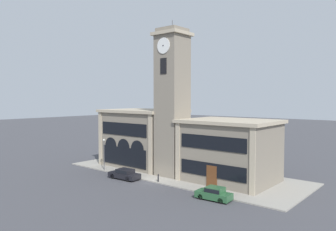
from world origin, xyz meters
name	(u,v)px	position (x,y,z in m)	size (l,w,h in m)	color
ground_plane	(150,182)	(0.00, 0.00, 0.00)	(300.00, 300.00, 0.00)	#424247
sidewalk_kerb	(181,173)	(0.00, 6.85, 0.07)	(37.09, 13.70, 0.15)	gray
clock_tower	(172,103)	(0.00, 4.70, 10.78)	(4.55, 4.55, 22.63)	gray
town_hall_left_wing	(143,138)	(-8.39, 7.21, 4.78)	(13.02, 9.62, 9.51)	gray
town_hall_right_wing	(230,150)	(8.07, 7.21, 4.28)	(12.40, 9.62, 8.50)	gray
parked_car_near	(125,174)	(-3.91, -1.14, 0.76)	(4.82, 2.22, 1.44)	black
parked_car_mid	(214,193)	(10.87, -1.14, 0.76)	(4.15, 2.02, 1.48)	#285633
street_lamp	(104,149)	(-10.36, 0.43, 3.43)	(0.36, 0.36, 4.89)	#4C4C51
bollard	(158,178)	(1.08, 0.40, 0.67)	(0.18, 0.18, 1.06)	black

